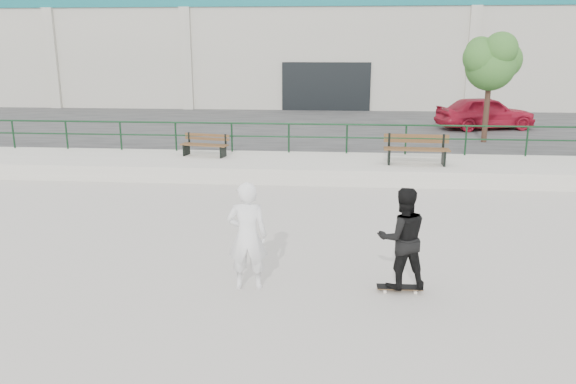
# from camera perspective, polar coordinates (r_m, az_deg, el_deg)

# --- Properties ---
(ground) EXTENTS (120.00, 120.00, 0.00)m
(ground) POSITION_cam_1_polar(r_m,az_deg,el_deg) (9.37, 0.58, -11.40)
(ground) COLOR #B7B1A7
(ground) RESTS_ON ground
(ledge) EXTENTS (30.00, 3.00, 0.50)m
(ledge) POSITION_cam_1_polar(r_m,az_deg,el_deg) (18.31, 2.86, 2.47)
(ledge) COLOR beige
(ledge) RESTS_ON ground
(parking_strip) EXTENTS (60.00, 14.00, 0.50)m
(parking_strip) POSITION_cam_1_polar(r_m,az_deg,el_deg) (26.68, 3.56, 6.32)
(parking_strip) COLOR #2F2F2F
(parking_strip) RESTS_ON ground
(railing) EXTENTS (28.00, 0.06, 1.03)m
(railing) POSITION_cam_1_polar(r_m,az_deg,el_deg) (19.41, 3.04, 6.15)
(railing) COLOR #13361D
(railing) RESTS_ON ledge
(commercial_building) EXTENTS (44.20, 16.33, 8.00)m
(commercial_building) POSITION_cam_1_polar(r_m,az_deg,el_deg) (40.39, 4.20, 15.30)
(commercial_building) COLOR beige
(commercial_building) RESTS_ON ground
(bench_left) EXTENTS (1.68, 0.79, 0.75)m
(bench_left) POSITION_cam_1_polar(r_m,az_deg,el_deg) (19.11, -8.42, 4.74)
(bench_left) COLOR #52391C
(bench_left) RESTS_ON ledge
(bench_right) EXTENTS (2.04, 0.68, 0.93)m
(bench_right) POSITION_cam_1_polar(r_m,az_deg,el_deg) (18.05, 12.90, 4.23)
(bench_right) COLOR #52391C
(bench_right) RESTS_ON ledge
(tree) EXTENTS (2.31, 2.05, 4.11)m
(tree) POSITION_cam_1_polar(r_m,az_deg,el_deg) (22.78, 19.98, 12.47)
(tree) COLOR #492E24
(tree) RESTS_ON parking_strip
(red_car) EXTENTS (4.55, 2.72, 1.45)m
(red_car) POSITION_cam_1_polar(r_m,az_deg,el_deg) (26.56, 19.40, 7.61)
(red_car) COLOR #B0152D
(red_car) RESTS_ON parking_strip
(skateboard) EXTENTS (0.78, 0.23, 0.09)m
(skateboard) POSITION_cam_1_polar(r_m,az_deg,el_deg) (10.00, 11.28, -9.49)
(skateboard) COLOR black
(skateboard) RESTS_ON ground
(standing_skater) EXTENTS (0.95, 0.80, 1.76)m
(standing_skater) POSITION_cam_1_polar(r_m,az_deg,el_deg) (9.67, 11.54, -4.61)
(standing_skater) COLOR black
(standing_skater) RESTS_ON skateboard
(seated_skater) EXTENTS (0.73, 0.50, 1.91)m
(seated_skater) POSITION_cam_1_polar(r_m,az_deg,el_deg) (9.65, -4.16, -4.49)
(seated_skater) COLOR white
(seated_skater) RESTS_ON ground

